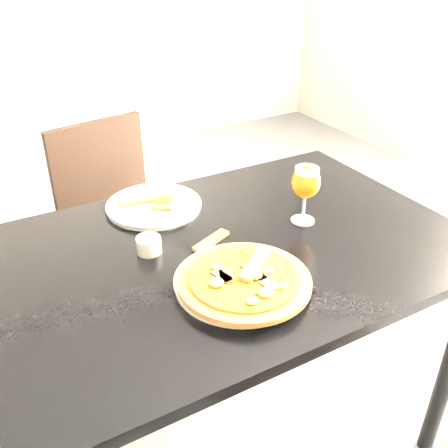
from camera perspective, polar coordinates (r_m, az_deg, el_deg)
dining_table at (r=1.32m, az=0.70°, el=-5.64°), size 1.21×0.81×0.75m
chair_far at (r=1.95m, az=-11.86°, el=-0.15°), size 0.45×0.45×0.85m
plate_main at (r=1.13m, az=1.88°, el=-6.61°), size 0.30×0.30×0.02m
pizza at (r=1.11m, az=2.33°, el=-6.28°), size 0.30×0.30×0.03m
plate_second at (r=1.45m, az=-8.01°, el=2.11°), size 0.34×0.34×0.01m
crust_scraps at (r=1.45m, az=-7.88°, el=2.59°), size 0.17×0.11×0.01m
loose_crust at (r=1.28m, az=-1.48°, el=-1.93°), size 0.12×0.07×0.01m
sauce_cup at (r=1.25m, az=-8.59°, el=-2.31°), size 0.06×0.06×0.04m
beer_glass at (r=1.34m, az=9.35°, el=4.71°), size 0.08×0.08×0.16m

